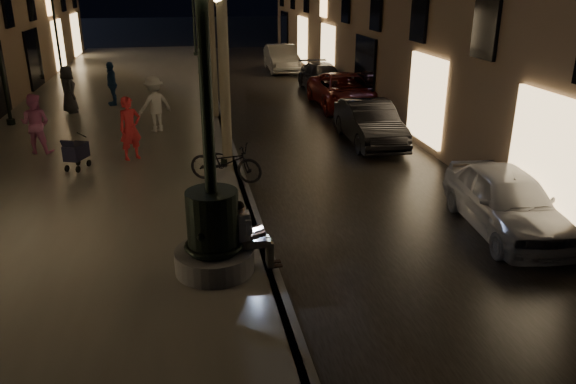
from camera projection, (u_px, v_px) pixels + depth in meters
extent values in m
plane|color=black|center=(219.00, 115.00, 22.17)|extent=(120.00, 120.00, 0.00)
cube|color=black|center=(293.00, 111.00, 22.69)|extent=(6.00, 45.00, 0.02)
cube|color=#69655C|center=(114.00, 117.00, 21.44)|extent=(8.00, 45.00, 0.20)
cube|color=#59595B|center=(219.00, 112.00, 22.13)|extent=(0.25, 45.00, 0.20)
cylinder|color=#59595B|center=(215.00, 260.00, 9.92)|extent=(1.40, 1.40, 0.40)
cylinder|color=black|center=(213.00, 221.00, 9.65)|extent=(0.90, 0.90, 1.10)
torus|color=black|center=(214.00, 245.00, 9.82)|extent=(1.04, 1.04, 0.10)
torus|color=black|center=(212.00, 200.00, 9.51)|extent=(0.89, 0.89, 0.09)
cylinder|color=black|center=(206.00, 97.00, 8.89)|extent=(0.20, 0.20, 3.20)
cube|color=tan|center=(245.00, 243.00, 9.92)|extent=(0.34, 0.23, 0.17)
cube|color=white|center=(242.00, 227.00, 9.79)|extent=(0.42, 0.24, 0.53)
sphere|color=tan|center=(239.00, 208.00, 9.66)|extent=(0.20, 0.20, 0.20)
sphere|color=black|center=(239.00, 207.00, 9.65)|extent=(0.20, 0.20, 0.20)
cube|color=tan|center=(259.00, 244.00, 9.88)|extent=(0.43, 0.12, 0.13)
cube|color=tan|center=(257.00, 240.00, 10.03)|extent=(0.43, 0.12, 0.13)
cube|color=tan|center=(270.00, 255.00, 10.00)|extent=(0.12, 0.11, 0.48)
cube|color=tan|center=(269.00, 251.00, 10.16)|extent=(0.12, 0.11, 0.48)
cube|color=black|center=(276.00, 266.00, 10.10)|extent=(0.24, 0.09, 0.03)
cube|color=black|center=(274.00, 262.00, 10.25)|extent=(0.24, 0.09, 0.03)
cube|color=black|center=(259.00, 238.00, 9.93)|extent=(0.23, 0.31, 0.02)
cube|color=black|center=(250.00, 233.00, 9.87)|extent=(0.08, 0.31, 0.20)
cube|color=#A7C2EF|center=(251.00, 233.00, 9.87)|extent=(0.06, 0.28, 0.17)
cylinder|color=#6B604C|center=(224.00, 74.00, 14.74)|extent=(0.28, 0.28, 5.00)
cylinder|color=#6B604C|center=(212.00, 46.00, 20.23)|extent=(0.28, 0.28, 5.10)
cylinder|color=#6B604C|center=(202.00, 34.00, 25.76)|extent=(0.28, 0.28, 4.90)
cylinder|color=#6B604C|center=(198.00, 21.00, 31.22)|extent=(0.28, 0.28, 5.20)
cylinder|color=black|center=(226.00, 161.00, 15.59)|extent=(0.28, 0.28, 0.20)
cylinder|color=black|center=(223.00, 86.00, 14.83)|extent=(0.12, 0.12, 4.40)
cylinder|color=black|center=(209.00, 102.00, 22.93)|extent=(0.28, 0.28, 0.20)
cylinder|color=black|center=(207.00, 50.00, 22.18)|extent=(0.12, 0.12, 4.40)
cylinder|color=black|center=(201.00, 72.00, 30.27)|extent=(0.28, 0.28, 0.20)
cylinder|color=black|center=(199.00, 32.00, 29.52)|extent=(0.12, 0.12, 4.40)
cylinder|color=black|center=(196.00, 54.00, 37.61)|extent=(0.28, 0.28, 0.20)
cylinder|color=black|center=(194.00, 21.00, 36.86)|extent=(0.12, 0.12, 4.40)
cylinder|color=black|center=(11.00, 122.00, 19.85)|extent=(0.28, 0.28, 0.20)
cylinder|color=black|center=(0.00, 62.00, 19.10)|extent=(0.12, 0.12, 4.40)
cylinder|color=black|center=(63.00, 76.00, 29.03)|extent=(0.28, 0.28, 0.20)
cylinder|color=black|center=(57.00, 34.00, 28.28)|extent=(0.12, 0.12, 4.40)
cube|color=black|center=(76.00, 151.00, 15.10)|extent=(0.64, 0.78, 0.41)
cube|color=black|center=(68.00, 145.00, 14.71)|extent=(0.39, 0.28, 0.27)
cylinder|color=black|center=(67.00, 168.00, 15.02)|extent=(0.10, 0.18, 0.18)
cylinder|color=black|center=(78.00, 169.00, 14.96)|extent=(0.10, 0.18, 0.18)
cylinder|color=black|center=(78.00, 162.00, 15.52)|extent=(0.10, 0.18, 0.18)
cylinder|color=black|center=(89.00, 163.00, 15.46)|extent=(0.10, 0.18, 0.18)
cylinder|color=black|center=(82.00, 135.00, 15.30)|extent=(0.18, 0.39, 0.25)
imported|color=#94959B|center=(507.00, 201.00, 11.81)|extent=(1.99, 4.12, 1.35)
imported|color=black|center=(370.00, 123.00, 18.11)|extent=(1.57, 4.18, 1.36)
imported|color=maroon|center=(345.00, 92.00, 23.00)|extent=(2.40, 5.05, 1.39)
imported|color=#2B2A2F|center=(322.00, 78.00, 26.52)|extent=(1.88, 4.42, 1.27)
imported|color=gray|center=(281.00, 58.00, 32.17)|extent=(1.71, 4.58, 1.49)
imported|color=red|center=(130.00, 128.00, 15.80)|extent=(0.78, 0.70, 1.80)
imported|color=pink|center=(36.00, 124.00, 16.39)|extent=(0.98, 0.84, 1.76)
imported|color=silver|center=(155.00, 104.00, 18.71)|extent=(1.38, 1.20, 1.85)
imported|color=navy|center=(112.00, 84.00, 22.67)|extent=(0.66, 1.09, 1.74)
imported|color=#2F3034|center=(68.00, 90.00, 21.36)|extent=(0.83, 1.01, 1.77)
imported|color=black|center=(226.00, 162.00, 14.20)|extent=(2.02, 1.42, 1.01)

